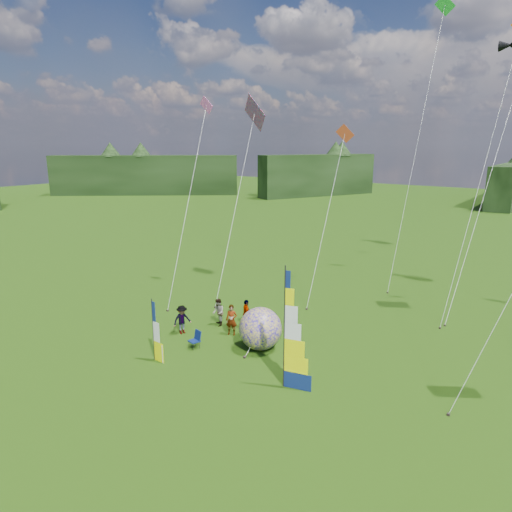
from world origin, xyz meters
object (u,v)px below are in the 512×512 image
Objects in this scene: spectator_a at (232,320)px; camp_chair at (194,340)px; spectator_b at (218,312)px; spectator_d at (246,314)px; feather_banner_main at (284,330)px; spectator_c at (182,320)px; side_banner_far at (153,332)px; bol_inflatable at (260,329)px; kite_whale at (492,162)px; side_banner_left at (153,331)px.

camp_chair is at bearing -124.38° from spectator_a.
spectator_b is 1.74m from spectator_d.
feather_banner_main reaches higher than spectator_d.
spectator_c is at bearing -171.56° from spectator_a.
bol_inflatable is at bearing 54.86° from side_banner_far.
kite_whale is (4.66, 17.76, 6.87)m from feather_banner_main.
spectator_a is 0.09× the size of kite_whale.
spectator_d is at bearing 65.80° from spectator_b.
side_banner_far is 2.49m from camp_chair.
spectator_c is at bearing 155.90° from feather_banner_main.
kite_whale is at bearing 65.02° from side_banner_far.
feather_banner_main is 4.39m from bol_inflatable.
feather_banner_main is at bearing -39.31° from bol_inflatable.
side_banner_left reaches higher than spectator_c.
bol_inflatable is (-3.16, 2.59, -1.60)m from feather_banner_main.
bol_inflatable is 2.50m from spectator_a.
bol_inflatable reaches higher than spectator_a.
spectator_d is 4.03m from camp_chair.
camp_chair is (1.04, -3.21, -0.35)m from spectator_b.
side_banner_far reaches higher than spectator_d.
spectator_d is (-2.39, 1.89, -0.29)m from bol_inflatable.
spectator_a is 1.04× the size of spectator_d.
feather_banner_main is 7.08m from side_banner_left.
spectator_a is at bearing 128.14° from spectator_d.
spectator_c is at bearing 89.39° from spectator_d.
kite_whale is at bearing 62.21° from feather_banner_main.
kite_whale is at bearing 89.63° from spectator_b.
kite_whale is (11.77, 14.05, 8.79)m from spectator_b.
spectator_c is at bearing 116.47° from side_banner_far.
spectator_a is at bearing 137.72° from feather_banner_main.
spectator_b is at bearing 95.46° from side_banner_left.
kite_whale is (7.82, 15.17, 8.48)m from bol_inflatable.
spectator_b reaches higher than camp_chair.
spectator_b is 3.40m from camp_chair.
kite_whale is at bearing -19.74° from spectator_c.
camp_chair is (1.97, -1.06, -0.36)m from spectator_c.
side_banner_far reaches higher than bol_inflatable.
spectator_b is (-0.30, 5.36, -0.65)m from side_banner_far.
bol_inflatable is 0.12× the size of kite_whale.
kite_whale is at bearing -87.75° from spectator_d.
side_banner_far is 5.41m from spectator_b.
spectator_a is (-5.59, 3.12, -1.86)m from feather_banner_main.
bol_inflatable is at bearing 127.59° from feather_banner_main.
camp_chair is at bearing -100.07° from spectator_c.
spectator_c is at bearing 113.06° from side_banner_left.
side_banner_far is 3.50m from spectator_c.
spectator_b is at bearing 164.10° from bol_inflatable.
spectator_b is at bearing 134.67° from spectator_a.
bol_inflatable is 1.28× the size of spectator_a.
bol_inflatable reaches higher than spectator_b.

